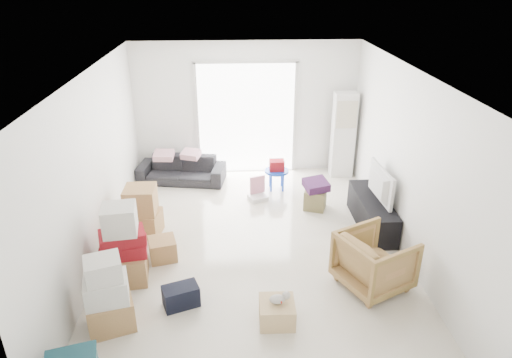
{
  "coord_description": "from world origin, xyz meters",
  "views": [
    {
      "loc": [
        -0.3,
        -5.99,
        3.95
      ],
      "look_at": [
        0.05,
        0.2,
        1.08
      ],
      "focal_mm": 32.0,
      "sensor_mm": 36.0,
      "label": 1
    }
  ],
  "objects_px": {
    "sofa": "(181,166)",
    "armchair": "(375,258)",
    "television": "(374,196)",
    "ottoman": "(315,199)",
    "wood_crate": "(277,312)",
    "ac_tower": "(343,135)",
    "kids_table": "(277,169)",
    "tv_console": "(372,212)"
  },
  "relations": [
    {
      "from": "tv_console",
      "to": "ottoman",
      "type": "xyz_separation_m",
      "value": [
        -0.83,
        0.67,
        -0.07
      ]
    },
    {
      "from": "tv_console",
      "to": "television",
      "type": "height_order",
      "value": "television"
    },
    {
      "from": "sofa",
      "to": "ottoman",
      "type": "xyz_separation_m",
      "value": [
        2.5,
        -1.29,
        -0.16
      ]
    },
    {
      "from": "ottoman",
      "to": "armchair",
      "type": "bearing_deg",
      "value": -79.86
    },
    {
      "from": "television",
      "to": "ac_tower",
      "type": "bearing_deg",
      "value": -2.27
    },
    {
      "from": "ac_tower",
      "to": "tv_console",
      "type": "distance_m",
      "value": 2.2
    },
    {
      "from": "ac_tower",
      "to": "sofa",
      "type": "distance_m",
      "value": 3.33
    },
    {
      "from": "television",
      "to": "sofa",
      "type": "relative_size",
      "value": 0.55
    },
    {
      "from": "sofa",
      "to": "armchair",
      "type": "xyz_separation_m",
      "value": [
        2.9,
        -3.52,
        0.1
      ]
    },
    {
      "from": "tv_console",
      "to": "wood_crate",
      "type": "xyz_separation_m",
      "value": [
        -1.8,
        -2.2,
        -0.11
      ]
    },
    {
      "from": "wood_crate",
      "to": "ottoman",
      "type": "bearing_deg",
      "value": 71.35
    },
    {
      "from": "television",
      "to": "tv_console",
      "type": "bearing_deg",
      "value": -0.0
    },
    {
      "from": "armchair",
      "to": "kids_table",
      "type": "height_order",
      "value": "armchair"
    },
    {
      "from": "ac_tower",
      "to": "armchair",
      "type": "height_order",
      "value": "ac_tower"
    },
    {
      "from": "ac_tower",
      "to": "tv_console",
      "type": "height_order",
      "value": "ac_tower"
    },
    {
      "from": "sofa",
      "to": "armchair",
      "type": "bearing_deg",
      "value": -41.31
    },
    {
      "from": "ac_tower",
      "to": "wood_crate",
      "type": "relative_size",
      "value": 4.1
    },
    {
      "from": "television",
      "to": "ottoman",
      "type": "relative_size",
      "value": 2.63
    },
    {
      "from": "armchair",
      "to": "ottoman",
      "type": "height_order",
      "value": "armchair"
    },
    {
      "from": "kids_table",
      "to": "wood_crate",
      "type": "relative_size",
      "value": 1.41
    },
    {
      "from": "ottoman",
      "to": "tv_console",
      "type": "bearing_deg",
      "value": -38.86
    },
    {
      "from": "sofa",
      "to": "television",
      "type": "bearing_deg",
      "value": -21.2
    },
    {
      "from": "ac_tower",
      "to": "kids_table",
      "type": "bearing_deg",
      "value": -156.61
    },
    {
      "from": "sofa",
      "to": "wood_crate",
      "type": "relative_size",
      "value": 4.04
    },
    {
      "from": "ottoman",
      "to": "ac_tower",
      "type": "bearing_deg",
      "value": 61.38
    },
    {
      "from": "sofa",
      "to": "ottoman",
      "type": "relative_size",
      "value": 4.77
    },
    {
      "from": "sofa",
      "to": "kids_table",
      "type": "relative_size",
      "value": 2.86
    },
    {
      "from": "television",
      "to": "ottoman",
      "type": "bearing_deg",
      "value": 47.5
    },
    {
      "from": "wood_crate",
      "to": "kids_table",
      "type": "bearing_deg",
      "value": 84.61
    },
    {
      "from": "armchair",
      "to": "ottoman",
      "type": "bearing_deg",
      "value": -16.15
    },
    {
      "from": "television",
      "to": "armchair",
      "type": "distance_m",
      "value": 1.63
    },
    {
      "from": "sofa",
      "to": "wood_crate",
      "type": "distance_m",
      "value": 4.43
    },
    {
      "from": "television",
      "to": "sofa",
      "type": "height_order",
      "value": "sofa"
    },
    {
      "from": "television",
      "to": "wood_crate",
      "type": "relative_size",
      "value": 2.23
    },
    {
      "from": "ottoman",
      "to": "kids_table",
      "type": "relative_size",
      "value": 0.6
    },
    {
      "from": "ac_tower",
      "to": "wood_crate",
      "type": "bearing_deg",
      "value": -112.14
    },
    {
      "from": "armchair",
      "to": "television",
      "type": "bearing_deg",
      "value": -41.8
    },
    {
      "from": "tv_console",
      "to": "kids_table",
      "type": "height_order",
      "value": "kids_table"
    },
    {
      "from": "sofa",
      "to": "ottoman",
      "type": "height_order",
      "value": "sofa"
    },
    {
      "from": "sofa",
      "to": "wood_crate",
      "type": "bearing_deg",
      "value": -60.54
    },
    {
      "from": "tv_console",
      "to": "kids_table",
      "type": "distance_m",
      "value": 2.09
    },
    {
      "from": "ottoman",
      "to": "wood_crate",
      "type": "distance_m",
      "value": 3.03
    }
  ]
}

